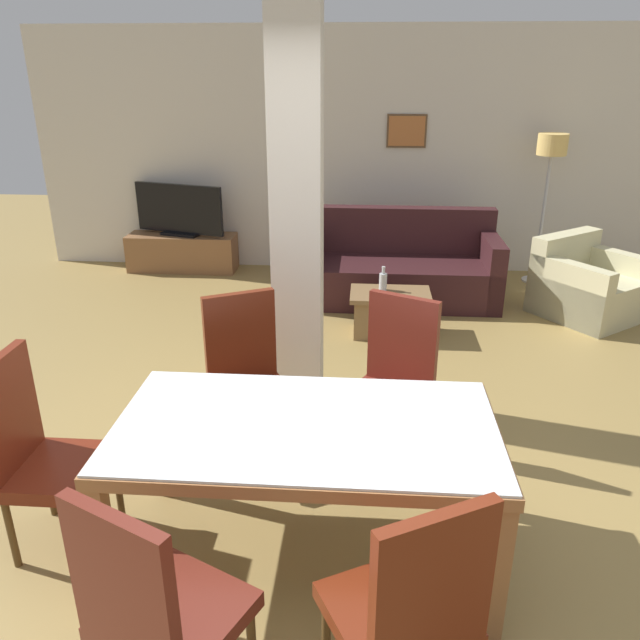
% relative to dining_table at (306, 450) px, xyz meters
% --- Properties ---
extents(ground_plane, '(18.00, 18.00, 0.00)m').
position_rel_dining_table_xyz_m(ground_plane, '(0.00, 0.00, -0.61)').
color(ground_plane, olive).
extents(back_wall, '(7.20, 0.09, 2.70)m').
position_rel_dining_table_xyz_m(back_wall, '(0.00, 4.86, 0.74)').
color(back_wall, beige).
rests_on(back_wall, ground_plane).
extents(divider_pillar, '(0.33, 0.31, 2.70)m').
position_rel_dining_table_xyz_m(divider_pillar, '(-0.21, 1.61, 0.74)').
color(divider_pillar, beige).
rests_on(divider_pillar, ground_plane).
extents(dining_table, '(1.76, 0.94, 0.75)m').
position_rel_dining_table_xyz_m(dining_table, '(0.00, 0.00, 0.00)').
color(dining_table, '#9D673C').
rests_on(dining_table, ground_plane).
extents(dining_chair_near_left, '(0.61, 0.61, 1.03)m').
position_rel_dining_table_xyz_m(dining_chair_near_left, '(-0.43, -0.89, -0.06)').
color(dining_chair_near_left, '#5D2117').
rests_on(dining_chair_near_left, ground_plane).
extents(dining_chair_far_right, '(0.62, 0.62, 1.03)m').
position_rel_dining_table_xyz_m(dining_chair_far_right, '(0.44, 0.87, -0.06)').
color(dining_chair_far_right, maroon).
rests_on(dining_chair_far_right, ground_plane).
extents(dining_chair_far_left, '(0.62, 0.62, 1.03)m').
position_rel_dining_table_xyz_m(dining_chair_far_left, '(-0.44, 0.85, -0.06)').
color(dining_chair_far_left, '#581F0F').
rests_on(dining_chair_far_left, ground_plane).
extents(dining_chair_head_left, '(0.46, 0.46, 1.03)m').
position_rel_dining_table_xyz_m(dining_chair_head_left, '(-1.30, 0.00, -0.06)').
color(dining_chair_head_left, '#601F11').
rests_on(dining_chair_head_left, ground_plane).
extents(dining_chair_near_right, '(0.62, 0.62, 1.03)m').
position_rel_dining_table_xyz_m(dining_chair_near_right, '(0.44, -0.83, -0.06)').
color(dining_chair_near_right, '#5F200E').
rests_on(dining_chair_near_right, ground_plane).
extents(sofa, '(2.04, 0.88, 0.90)m').
position_rel_dining_table_xyz_m(sofa, '(0.58, 3.78, -0.30)').
color(sofa, '#34181A').
rests_on(sofa, ground_plane).
extents(armchair, '(1.19, 1.19, 0.76)m').
position_rel_dining_table_xyz_m(armchair, '(2.41, 3.44, -0.34)').
color(armchair, beige).
rests_on(armchair, ground_plane).
extents(coffee_table, '(0.72, 0.46, 0.39)m').
position_rel_dining_table_xyz_m(coffee_table, '(0.49, 2.82, -0.40)').
color(coffee_table, brown).
rests_on(coffee_table, ground_plane).
extents(bottle, '(0.07, 0.07, 0.22)m').
position_rel_dining_table_xyz_m(bottle, '(0.42, 2.89, -0.13)').
color(bottle, '#B2B7BC').
rests_on(bottle, coffee_table).
extents(tv_stand, '(1.27, 0.40, 0.43)m').
position_rel_dining_table_xyz_m(tv_stand, '(-1.92, 4.58, -0.39)').
color(tv_stand, brown).
rests_on(tv_stand, ground_plane).
extents(tv_screen, '(1.09, 0.36, 0.59)m').
position_rel_dining_table_xyz_m(tv_screen, '(-1.92, 4.58, 0.11)').
color(tv_screen, black).
rests_on(tv_screen, tv_stand).
extents(floor_lamp, '(0.31, 0.31, 1.62)m').
position_rel_dining_table_xyz_m(floor_lamp, '(2.18, 4.46, 0.75)').
color(floor_lamp, '#B7B7BC').
rests_on(floor_lamp, ground_plane).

